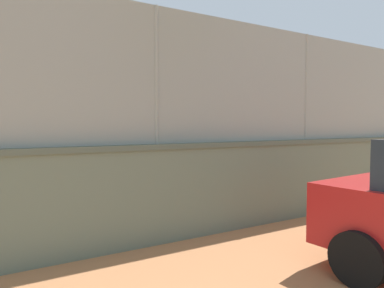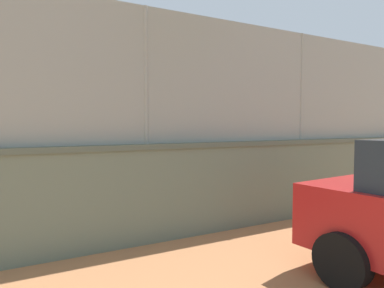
{
  "view_description": "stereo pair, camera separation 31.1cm",
  "coord_description": "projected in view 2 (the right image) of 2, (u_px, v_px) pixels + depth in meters",
  "views": [
    {
      "loc": [
        3.93,
        14.05,
        1.76
      ],
      "look_at": [
        -1.19,
        5.08,
        1.19
      ],
      "focal_mm": 32.34,
      "sensor_mm": 36.0,
      "label": 1
    },
    {
      "loc": [
        3.66,
        14.2,
        1.76
      ],
      "look_at": [
        -1.19,
        5.08,
        1.19
      ],
      "focal_mm": 32.34,
      "sensor_mm": 36.0,
      "label": 2
    }
  ],
  "objects": [
    {
      "name": "fence_panel_on_wall",
      "position": [
        301.0,
        87.0,
        6.65
      ],
      "size": [
        25.53,
        0.47,
        2.03
      ],
      "color": "gray",
      "rests_on": "perimeter_wall"
    },
    {
      "name": "player_near_wall_returning",
      "position": [
        122.0,
        144.0,
        13.74
      ],
      "size": [
        1.26,
        0.78,
        1.66
      ],
      "color": "#B2B2B2",
      "rests_on": "ground_plane"
    },
    {
      "name": "sports_ball",
      "position": [
        179.0,
        183.0,
        10.03
      ],
      "size": [
        0.17,
        0.17,
        0.17
      ],
      "primitive_type": "sphere",
      "color": "orange",
      "rests_on": "ground_plane"
    },
    {
      "name": "ground_plane",
      "position": [
        109.0,
        167.0,
        14.33
      ],
      "size": [
        260.0,
        260.0,
        0.0
      ],
      "primitive_type": "plane",
      "color": "#B27247"
    },
    {
      "name": "perimeter_wall",
      "position": [
        299.0,
        177.0,
        6.75
      ],
      "size": [
        25.98,
        0.81,
        1.48
      ],
      "color": "slate",
      "rests_on": "ground_plane"
    },
    {
      "name": "spare_ball_by_wall",
      "position": [
        297.0,
        190.0,
        9.1
      ],
      "size": [
        0.1,
        0.1,
        0.1
      ],
      "primitive_type": "sphere",
      "color": "yellow",
      "rests_on": "ground_plane"
    },
    {
      "name": "player_foreground_swinging",
      "position": [
        185.0,
        149.0,
        12.3
      ],
      "size": [
        0.99,
        0.9,
        1.51
      ],
      "color": "#B2B2B2",
      "rests_on": "ground_plane"
    }
  ]
}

